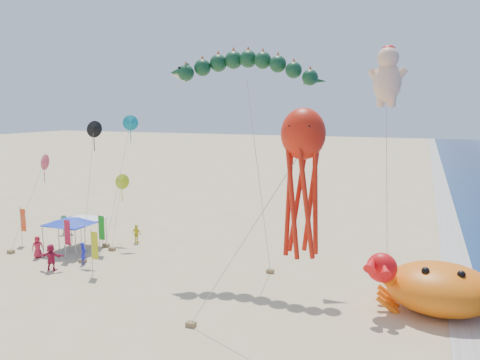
% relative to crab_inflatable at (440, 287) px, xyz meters
% --- Properties ---
extents(ground, '(320.00, 320.00, 0.00)m').
position_rel_crab_inflatable_xyz_m(ground, '(-10.58, -0.16, -1.52)').
color(ground, '#D1B784').
rests_on(ground, ground).
extents(foam_strip, '(320.00, 320.00, 0.00)m').
position_rel_crab_inflatable_xyz_m(foam_strip, '(1.42, -0.16, -1.52)').
color(foam_strip, silver).
rests_on(foam_strip, ground).
extents(crab_inflatable, '(7.89, 5.13, 3.46)m').
position_rel_crab_inflatable_xyz_m(crab_inflatable, '(0.00, 0.00, 0.00)').
color(crab_inflatable, orange).
rests_on(crab_inflatable, ground).
extents(dragon_kite, '(10.54, 3.58, 14.80)m').
position_rel_crab_inflatable_xyz_m(dragon_kite, '(-12.85, 3.38, 12.12)').
color(dragon_kite, '#0E361C').
rests_on(dragon_kite, ground).
extents(cherub_kite, '(2.29, 7.02, 15.80)m').
position_rel_crab_inflatable_xyz_m(cherub_kite, '(-4.05, 9.87, 12.14)').
color(cherub_kite, '#FFC29B').
rests_on(cherub_kite, ground).
extents(octopus_kite, '(7.00, 1.81, 11.28)m').
position_rel_crab_inflatable_xyz_m(octopus_kite, '(-6.34, -6.39, 6.91)').
color(octopus_kite, red).
rests_on(octopus_kite, ground).
extents(canopy_blue, '(3.74, 3.74, 2.71)m').
position_rel_crab_inflatable_xyz_m(canopy_blue, '(-26.85, 1.86, 0.92)').
color(canopy_blue, gray).
rests_on(canopy_blue, ground).
extents(canopy_white, '(3.15, 3.15, 2.71)m').
position_rel_crab_inflatable_xyz_m(canopy_white, '(-26.85, 2.98, 0.92)').
color(canopy_white, gray).
rests_on(canopy_white, ground).
extents(feather_flags, '(10.78, 4.10, 3.20)m').
position_rel_crab_inflatable_xyz_m(feather_flags, '(-25.77, 0.29, 0.49)').
color(feather_flags, gray).
rests_on(feather_flags, ground).
extents(beachgoers, '(30.32, 9.06, 1.89)m').
position_rel_crab_inflatable_xyz_m(beachgoers, '(-25.08, 1.17, -0.66)').
color(beachgoers, silver).
rests_on(beachgoers, ground).
extents(small_kites, '(7.01, 7.81, 10.70)m').
position_rel_crab_inflatable_xyz_m(small_kites, '(-25.96, 3.99, 5.60)').
color(small_kites, black).
rests_on(small_kites, ground).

